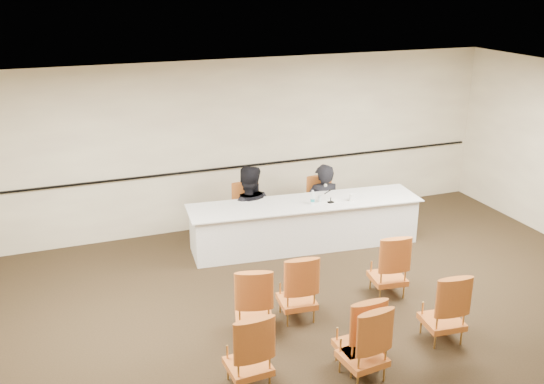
{
  "coord_description": "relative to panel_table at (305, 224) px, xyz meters",
  "views": [
    {
      "loc": [
        -3.0,
        -5.92,
        4.32
      ],
      "look_at": [
        0.22,
        2.6,
        1.06
      ],
      "focal_mm": 40.0,
      "sensor_mm": 36.0,
      "label": 1
    }
  ],
  "objects": [
    {
      "name": "aud_chair_front_right",
      "position": [
        0.44,
        -1.94,
        0.09
      ],
      "size": [
        0.56,
        0.56,
        0.95
      ],
      "primitive_type": null,
      "rotation": [
        0.0,
        0.0,
        -0.13
      ],
      "color": "orange",
      "rests_on": "ground"
    },
    {
      "name": "panelist_main",
      "position": [
        0.57,
        0.52,
        -0.05
      ],
      "size": [
        0.69,
        0.49,
        1.78
      ],
      "primitive_type": "imported",
      "rotation": [
        0.0,
        0.0,
        3.03
      ],
      "color": "black",
      "rests_on": "ground"
    },
    {
      "name": "panel_table",
      "position": [
        0.0,
        0.0,
        0.0
      ],
      "size": [
        3.96,
        1.25,
        0.78
      ],
      "primitive_type": null,
      "rotation": [
        0.0,
        0.0,
        -0.09
      ],
      "color": "silver",
      "rests_on": "ground"
    },
    {
      "name": "aud_chair_back_left",
      "position": [
        -2.08,
        -3.2,
        0.09
      ],
      "size": [
        0.52,
        0.52,
        0.95
      ],
      "primitive_type": null,
      "rotation": [
        0.0,
        0.0,
        0.04
      ],
      "color": "orange",
      "rests_on": "ground"
    },
    {
      "name": "aud_chair_front_mid",
      "position": [
        -1.02,
        -2.08,
        0.09
      ],
      "size": [
        0.55,
        0.55,
        0.95
      ],
      "primitive_type": null,
      "rotation": [
        0.0,
        0.0,
        -0.1
      ],
      "color": "orange",
      "rests_on": "ground"
    },
    {
      "name": "wall_back",
      "position": [
        -0.83,
        1.35,
        1.11
      ],
      "size": [
        10.0,
        0.04,
        3.0
      ],
      "primitive_type": "cube",
      "color": "beige",
      "rests_on": "ground"
    },
    {
      "name": "aud_chair_back_right",
      "position": [
        0.48,
        -3.18,
        0.09
      ],
      "size": [
        0.55,
        0.55,
        0.95
      ],
      "primitive_type": null,
      "rotation": [
        0.0,
        0.0,
        -0.11
      ],
      "color": "orange",
      "rests_on": "ground"
    },
    {
      "name": "water_bottle",
      "position": [
        0.08,
        -0.12,
        0.51
      ],
      "size": [
        0.08,
        0.08,
        0.24
      ],
      "primitive_type": null,
      "rotation": [
        0.0,
        0.0,
        -0.15
      ],
      "color": "teal",
      "rests_on": "panel_table"
    },
    {
      "name": "coffee_cup",
      "position": [
        0.75,
        -0.21,
        0.45
      ],
      "size": [
        0.11,
        0.11,
        0.13
      ],
      "primitive_type": "cylinder",
      "rotation": [
        0.0,
        0.0,
        -0.52
      ],
      "color": "white",
      "rests_on": "panel_table"
    },
    {
      "name": "drinking_glass",
      "position": [
        0.24,
        -0.05,
        0.44
      ],
      "size": [
        0.07,
        0.07,
        0.1
      ],
      "primitive_type": "cylinder",
      "rotation": [
        0.0,
        0.0,
        -0.03
      ],
      "color": "silver",
      "rests_on": "panel_table"
    },
    {
      "name": "panelist_second",
      "position": [
        -0.79,
        0.65,
        0.0
      ],
      "size": [
        1.04,
        0.9,
        1.83
      ],
      "primitive_type": "imported",
      "rotation": [
        0.0,
        0.0,
        2.88
      ],
      "color": "black",
      "rests_on": "ground"
    },
    {
      "name": "aud_chair_extra",
      "position": [
        -0.82,
        -3.51,
        0.09
      ],
      "size": [
        0.55,
        0.55,
        0.95
      ],
      "primitive_type": null,
      "rotation": [
        0.0,
        0.0,
        0.11
      ],
      "color": "orange",
      "rests_on": "ground"
    },
    {
      "name": "papers",
      "position": [
        0.41,
        -0.13,
        0.39
      ],
      "size": [
        0.32,
        0.25,
        0.0
      ],
      "primitive_type": "cube",
      "rotation": [
        0.0,
        0.0,
        0.12
      ],
      "color": "white",
      "rests_on": "panel_table"
    },
    {
      "name": "aud_chair_back_mid",
      "position": [
        -0.77,
        -3.31,
        0.09
      ],
      "size": [
        0.51,
        0.51,
        0.95
      ],
      "primitive_type": null,
      "rotation": [
        0.0,
        0.0,
        0.02
      ],
      "color": "orange",
      "rests_on": "ground"
    },
    {
      "name": "panelist_main_chair",
      "position": [
        0.57,
        0.52,
        0.09
      ],
      "size": [
        0.54,
        0.54,
        0.95
      ],
      "primitive_type": null,
      "rotation": [
        0.0,
        0.0,
        -0.09
      ],
      "color": "orange",
      "rests_on": "ground"
    },
    {
      "name": "panelist_second_chair",
      "position": [
        -0.79,
        0.65,
        0.09
      ],
      "size": [
        0.54,
        0.54,
        0.95
      ],
      "primitive_type": null,
      "rotation": [
        0.0,
        0.0,
        -0.09
      ],
      "color": "orange",
      "rests_on": "ground"
    },
    {
      "name": "wall_rail",
      "position": [
        -0.83,
        1.31,
        0.71
      ],
      "size": [
        9.8,
        0.04,
        0.03
      ],
      "primitive_type": "cube",
      "color": "black",
      "rests_on": "wall_back"
    },
    {
      "name": "aud_chair_front_left",
      "position": [
        -1.67,
        -2.2,
        0.09
      ],
      "size": [
        0.62,
        0.62,
        0.95
      ],
      "primitive_type": null,
      "rotation": [
        0.0,
        0.0,
        -0.27
      ],
      "color": "orange",
      "rests_on": "ground"
    },
    {
      "name": "ceiling",
      "position": [
        -0.83,
        -2.65,
        2.61
      ],
      "size": [
        10.0,
        10.0,
        0.0
      ],
      "primitive_type": "plane",
      "rotation": [
        3.14,
        0.0,
        0.0
      ],
      "color": "silver",
      "rests_on": "ground"
    },
    {
      "name": "floor",
      "position": [
        -0.83,
        -2.65,
        -0.39
      ],
      "size": [
        10.0,
        10.0,
        0.0
      ],
      "primitive_type": "plane",
      "color": "black",
      "rests_on": "ground"
    },
    {
      "name": "microphone",
      "position": [
        0.38,
        -0.17,
        0.54
      ],
      "size": [
        0.14,
        0.22,
        0.29
      ],
      "primitive_type": null,
      "rotation": [
        0.0,
        0.0,
        0.17
      ],
      "color": "black",
      "rests_on": "panel_table"
    }
  ]
}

